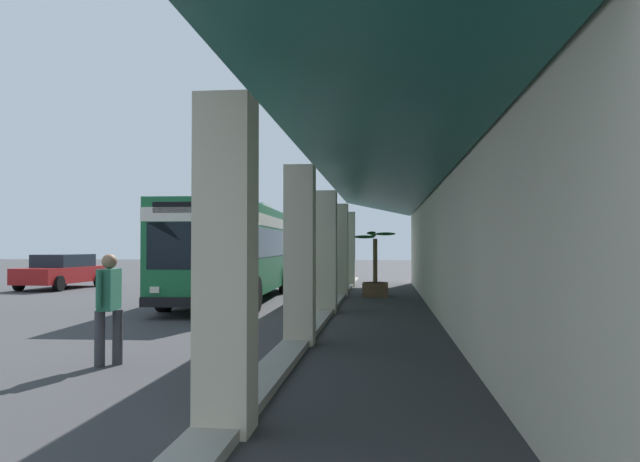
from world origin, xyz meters
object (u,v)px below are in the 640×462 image
at_px(transit_bus, 236,246).
at_px(pedestrian, 109,302).
at_px(parked_sedan_red, 62,271).
at_px(potted_palm, 375,282).

xyz_separation_m(transit_bus, pedestrian, (11.30, 0.75, -0.87)).
xyz_separation_m(parked_sedan_red, potted_palm, (2.71, 13.49, -0.21)).
xyz_separation_m(parked_sedan_red, pedestrian, (15.95, 9.55, 0.23)).
bearing_deg(pedestrian, potted_palm, 163.42).
bearing_deg(parked_sedan_red, transit_bus, 62.12).
bearing_deg(transit_bus, potted_palm, 112.47).
distance_m(parked_sedan_red, pedestrian, 18.59).
bearing_deg(transit_bus, pedestrian, 3.80).
distance_m(transit_bus, parked_sedan_red, 10.02).
bearing_deg(transit_bus, parked_sedan_red, -117.88).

